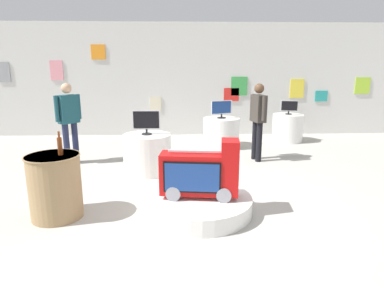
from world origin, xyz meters
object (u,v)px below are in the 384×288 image
side_table_round (55,186)px  shopper_browsing_rear (258,116)px  shopper_browsing_near_truck (69,117)px  tv_on_right_rear (289,107)px  bottle_on_side_table (60,145)px  main_display_pedestal (199,204)px  display_pedestal_right_rear (287,128)px  tv_on_left_rear (222,108)px  display_pedestal_center_rear (147,153)px  novelty_firetruck_tv (201,174)px  tv_on_center_rear (146,121)px  display_pedestal_left_rear (221,133)px

side_table_round → shopper_browsing_rear: bearing=38.7°
side_table_round → shopper_browsing_near_truck: bearing=103.8°
tv_on_right_rear → bottle_on_side_table: bottle_on_side_table is taller
main_display_pedestal → display_pedestal_right_rear: size_ratio=1.79×
tv_on_left_rear → shopper_browsing_rear: 1.34m
tv_on_left_rear → display_pedestal_center_rear: bearing=-129.8°
tv_on_right_rear → bottle_on_side_table: 6.15m
display_pedestal_right_rear → bottle_on_side_table: bottle_on_side_table is taller
tv_on_left_rear → shopper_browsing_rear: bearing=-63.3°
side_table_round → bottle_on_side_table: 0.54m
display_pedestal_center_rear → side_table_round: 2.10m
novelty_firetruck_tv → bottle_on_side_table: (-1.78, -0.05, 0.41)m
tv_on_center_rear → shopper_browsing_rear: shopper_browsing_rear is taller
tv_on_left_rear → shopper_browsing_near_truck: shopper_browsing_near_truck is taller
display_pedestal_center_rear → shopper_browsing_rear: bearing=18.3°
display_pedestal_left_rear → shopper_browsing_rear: 1.47m
display_pedestal_left_rear → display_pedestal_right_rear: same height
tv_on_right_rear → shopper_browsing_near_truck: 5.40m
shopper_browsing_near_truck → tv_on_center_rear: bearing=-22.1°
tv_on_center_rear → shopper_browsing_near_truck: size_ratio=0.31×
display_pedestal_right_rear → bottle_on_side_table: (-4.34, -4.36, 0.60)m
tv_on_center_rear → side_table_round: (-1.00, -1.84, -0.54)m
bottle_on_side_table → shopper_browsing_rear: shopper_browsing_rear is taller
tv_on_center_rear → bottle_on_side_table: 2.03m
main_display_pedestal → shopper_browsing_rear: shopper_browsing_rear is taller
display_pedestal_center_rear → novelty_firetruck_tv: bearing=-63.6°
bottle_on_side_table → shopper_browsing_rear: size_ratio=0.19×
tv_on_right_rear → display_pedestal_left_rear: bearing=-162.4°
novelty_firetruck_tv → shopper_browsing_rear: size_ratio=0.66×
display_pedestal_left_rear → display_pedestal_center_rear: 2.52m
shopper_browsing_rear → novelty_firetruck_tv: bearing=-117.9°
display_pedestal_left_rear → tv_on_left_rear: 0.60m
novelty_firetruck_tv → display_pedestal_center_rear: (-0.88, 1.78, -0.19)m
display_pedestal_left_rear → side_table_round: size_ratio=1.06×
shopper_browsing_rear → tv_on_center_rear: bearing=-161.6°
tv_on_center_rear → bottle_on_side_table: tv_on_center_rear is taller
novelty_firetruck_tv → tv_on_right_rear: (2.57, 4.30, 0.38)m
tv_on_left_rear → display_pedestal_center_rear: tv_on_left_rear is taller
tv_on_left_rear → shopper_browsing_near_truck: (-3.22, -1.28, -0.01)m
main_display_pedestal → side_table_round: size_ratio=1.70×
tv_on_left_rear → shopper_browsing_rear: size_ratio=0.33×
main_display_pedestal → bottle_on_side_table: bottle_on_side_table is taller
tv_on_right_rear → shopper_browsing_rear: bearing=-124.6°
main_display_pedestal → side_table_round: side_table_round is taller
tv_on_left_rear → tv_on_right_rear: size_ratio=1.22×
shopper_browsing_near_truck → display_pedestal_right_rear: bearing=20.3°
main_display_pedestal → display_pedestal_right_rear: (2.59, 4.30, 0.25)m
shopper_browsing_near_truck → tv_on_right_rear: bearing=20.3°
bottle_on_side_table → shopper_browsing_near_truck: bearing=106.1°
main_display_pedestal → display_pedestal_center_rear: display_pedestal_center_rear is taller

